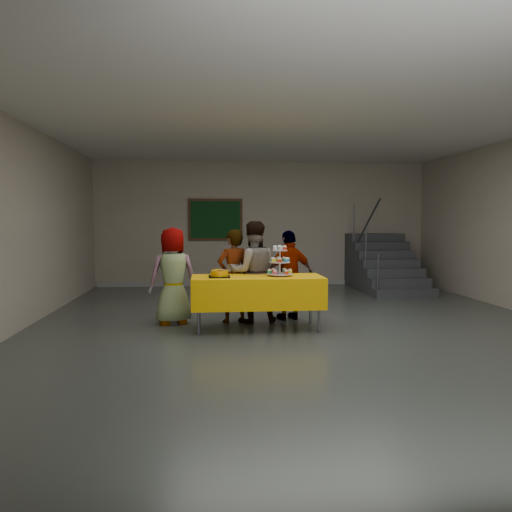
% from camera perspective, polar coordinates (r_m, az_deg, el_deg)
% --- Properties ---
extents(room_shell, '(10.00, 10.04, 3.02)m').
position_cam_1_polar(room_shell, '(7.22, 5.17, 8.50)').
color(room_shell, '#4C514C').
rests_on(room_shell, ground).
extents(bake_table, '(1.88, 0.78, 0.77)m').
position_cam_1_polar(bake_table, '(7.19, 0.16, -4.04)').
color(bake_table, '#595960').
rests_on(bake_table, ground).
extents(cupcake_stand, '(0.38, 0.38, 0.44)m').
position_cam_1_polar(cupcake_stand, '(7.22, 2.74, -0.86)').
color(cupcake_stand, silver).
rests_on(cupcake_stand, bake_table).
extents(bear_cake, '(0.32, 0.36, 0.12)m').
position_cam_1_polar(bear_cake, '(7.09, -4.22, -1.95)').
color(bear_cake, black).
rests_on(bear_cake, bake_table).
extents(schoolchild_a, '(0.83, 0.67, 1.47)m').
position_cam_1_polar(schoolchild_a, '(7.67, -9.47, -2.24)').
color(schoolchild_a, slate).
rests_on(schoolchild_a, ground).
extents(schoolchild_b, '(0.62, 0.52, 1.44)m').
position_cam_1_polar(schoolchild_b, '(7.70, -2.63, -2.29)').
color(schoolchild_b, slate).
rests_on(schoolchild_b, ground).
extents(schoolchild_c, '(0.81, 0.66, 1.56)m').
position_cam_1_polar(schoolchild_c, '(7.66, -0.37, -1.85)').
color(schoolchild_c, slate).
rests_on(schoolchild_c, ground).
extents(schoolchild_d, '(0.90, 0.59, 1.42)m').
position_cam_1_polar(schoolchild_d, '(7.90, 3.87, -2.21)').
color(schoolchild_d, slate).
rests_on(schoolchild_d, ground).
extents(staircase, '(1.30, 2.40, 2.04)m').
position_cam_1_polar(staircase, '(11.94, 14.21, -1.28)').
color(staircase, '#424447').
rests_on(staircase, ground).
extents(noticeboard, '(1.30, 0.05, 1.00)m').
position_cam_1_polar(noticeboard, '(12.02, -4.66, 4.17)').
color(noticeboard, '#472B16').
rests_on(noticeboard, ground).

